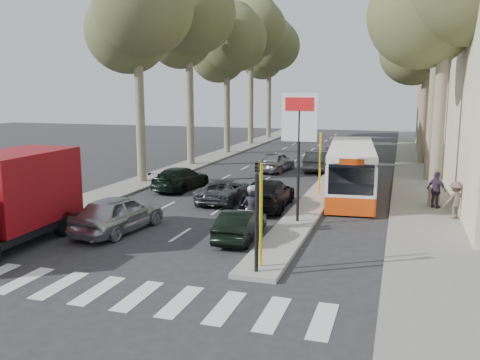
# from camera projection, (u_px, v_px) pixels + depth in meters

# --- Properties ---
(ground) EXTENTS (120.00, 120.00, 0.00)m
(ground) POSITION_uv_depth(u_px,v_px,m) (180.00, 252.00, 18.18)
(ground) COLOR #28282B
(ground) RESTS_ON ground
(sidewalk_right) EXTENTS (3.20, 70.00, 0.12)m
(sidewalk_right) POSITION_uv_depth(u_px,v_px,m) (417.00, 165.00, 39.07)
(sidewalk_right) COLOR gray
(sidewalk_right) RESTS_ON ground
(median_left) EXTENTS (2.40, 64.00, 0.12)m
(median_left) POSITION_uv_depth(u_px,v_px,m) (226.00, 153.00, 46.83)
(median_left) COLOR gray
(median_left) RESTS_ON ground
(traffic_island) EXTENTS (1.50, 26.00, 0.16)m
(traffic_island) POSITION_uv_depth(u_px,v_px,m) (319.00, 196.00, 27.52)
(traffic_island) COLOR gray
(traffic_island) RESTS_ON ground
(billboard) EXTENTS (1.50, 12.10, 5.60)m
(billboard) POSITION_uv_depth(u_px,v_px,m) (299.00, 139.00, 21.26)
(billboard) COLOR yellow
(billboard) RESTS_ON ground
(traffic_light_island) EXTENTS (0.16, 0.41, 3.60)m
(traffic_light_island) POSITION_uv_depth(u_px,v_px,m) (257.00, 198.00, 15.37)
(traffic_light_island) COLOR black
(traffic_light_island) RESTS_ON ground
(tree_l_a) EXTENTS (7.40, 7.20, 14.10)m
(tree_l_a) POSITION_uv_depth(u_px,v_px,m) (139.00, 10.00, 30.09)
(tree_l_a) COLOR #6B604C
(tree_l_a) RESTS_ON ground
(tree_l_b) EXTENTS (7.40, 7.20, 14.88)m
(tree_l_b) POSITION_uv_depth(u_px,v_px,m) (191.00, 17.00, 37.51)
(tree_l_b) COLOR #6B604C
(tree_l_b) RESTS_ON ground
(tree_l_c) EXTENTS (7.40, 7.20, 13.71)m
(tree_l_c) POSITION_uv_depth(u_px,v_px,m) (228.00, 41.00, 45.13)
(tree_l_c) COLOR #6B604C
(tree_l_c) RESTS_ON ground
(tree_l_d) EXTENTS (7.40, 7.20, 15.66)m
(tree_l_d) POSITION_uv_depth(u_px,v_px,m) (253.00, 31.00, 52.37)
(tree_l_d) COLOR #6B604C
(tree_l_d) RESTS_ON ground
(tree_l_e) EXTENTS (7.40, 7.20, 14.49)m
(tree_l_e) POSITION_uv_depth(u_px,v_px,m) (271.00, 48.00, 60.09)
(tree_l_e) COLOR #6B604C
(tree_l_e) RESTS_ON ground
(tree_r_c) EXTENTS (7.40, 7.20, 13.32)m
(tree_r_c) POSITION_uv_depth(u_px,v_px,m) (430.00, 37.00, 38.31)
(tree_r_c) COLOR #6B604C
(tree_r_c) RESTS_ON ground
(tree_r_d) EXTENTS (7.40, 7.20, 14.88)m
(tree_r_d) POSITION_uv_depth(u_px,v_px,m) (428.00, 30.00, 45.55)
(tree_r_d) COLOR #6B604C
(tree_r_d) RESTS_ON ground
(tree_r_e) EXTENTS (7.40, 7.20, 14.10)m
(tree_r_e) POSITION_uv_depth(u_px,v_px,m) (425.00, 45.00, 53.15)
(tree_r_e) COLOR #6B604C
(tree_r_e) RESTS_ON ground
(silver_hatchback) EXTENTS (2.32, 4.73, 1.55)m
(silver_hatchback) POSITION_uv_depth(u_px,v_px,m) (118.00, 213.00, 20.65)
(silver_hatchback) COLOR #AFB1B7
(silver_hatchback) RESTS_ON ground
(dark_hatchback) EXTENTS (1.34, 3.62, 1.18)m
(dark_hatchback) POSITION_uv_depth(u_px,v_px,m) (240.00, 225.00, 19.57)
(dark_hatchback) COLOR black
(dark_hatchback) RESTS_ON ground
(queue_car_a) EXTENTS (2.05, 4.35, 1.20)m
(queue_car_a) POSITION_uv_depth(u_px,v_px,m) (224.00, 190.00, 26.28)
(queue_car_a) COLOR #4C4F53
(queue_car_a) RESTS_ON ground
(queue_car_b) EXTENTS (2.19, 5.02, 1.44)m
(queue_car_b) POSITION_uv_depth(u_px,v_px,m) (268.00, 194.00, 24.83)
(queue_car_b) COLOR black
(queue_car_b) RESTS_ON ground
(queue_car_c) EXTENTS (2.24, 4.43, 1.45)m
(queue_car_c) POSITION_uv_depth(u_px,v_px,m) (276.00, 161.00, 36.11)
(queue_car_c) COLOR #A4A6AC
(queue_car_c) RESTS_ON ground
(queue_car_d) EXTENTS (1.62, 4.36, 1.43)m
(queue_car_d) POSITION_uv_depth(u_px,v_px,m) (318.00, 161.00, 36.56)
(queue_car_d) COLOR #464A4D
(queue_car_d) RESTS_ON ground
(queue_car_e) EXTENTS (2.27, 4.69, 1.32)m
(queue_car_e) POSITION_uv_depth(u_px,v_px,m) (181.00, 178.00, 29.55)
(queue_car_e) COLOR black
(queue_car_e) RESTS_ON ground
(red_truck) EXTENTS (2.67, 6.54, 3.45)m
(red_truck) POSITION_uv_depth(u_px,v_px,m) (7.00, 198.00, 18.57)
(red_truck) COLOR black
(red_truck) RESTS_ON ground
(city_bus) EXTENTS (3.27, 10.75, 2.79)m
(city_bus) POSITION_uv_depth(u_px,v_px,m) (351.00, 169.00, 27.84)
(city_bus) COLOR #E2450C
(city_bus) RESTS_ON ground
(motorcycle) EXTENTS (0.84, 2.33, 1.98)m
(motorcycle) POSITION_uv_depth(u_px,v_px,m) (253.00, 211.00, 20.55)
(motorcycle) COLOR black
(motorcycle) RESTS_ON ground
(pedestrian_near) EXTENTS (1.12, 1.04, 1.77)m
(pedestrian_near) POSITION_uv_depth(u_px,v_px,m) (436.00, 190.00, 24.32)
(pedestrian_near) COLOR #3C2D43
(pedestrian_near) RESTS_ON sidewalk_right
(pedestrian_far) EXTENTS (1.17, 0.90, 1.65)m
(pedestrian_far) POSITION_uv_depth(u_px,v_px,m) (455.00, 200.00, 22.31)
(pedestrian_far) COLOR brown
(pedestrian_far) RESTS_ON sidewalk_right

